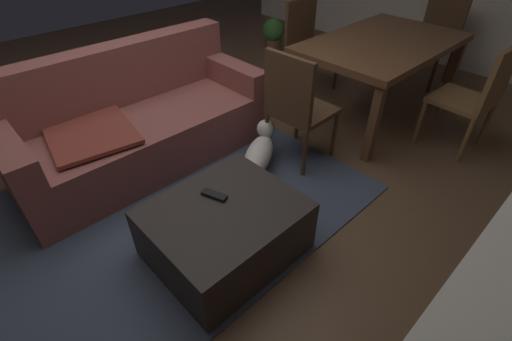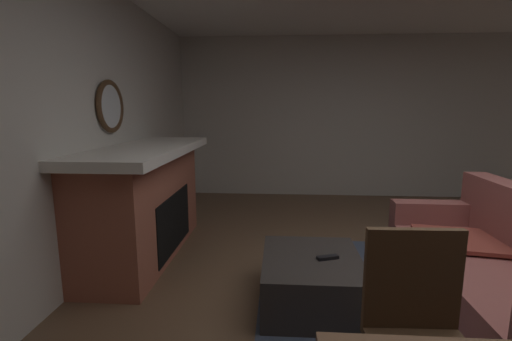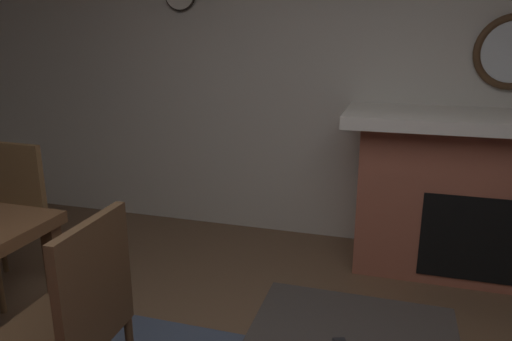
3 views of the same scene
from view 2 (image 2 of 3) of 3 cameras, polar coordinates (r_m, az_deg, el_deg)
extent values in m
plane|color=brown|center=(2.87, 27.61, -21.94)|extent=(9.19, 9.19, 0.00)
cube|color=beige|center=(2.79, -33.76, 5.11)|extent=(8.06, 0.12, 2.62)
cube|color=beige|center=(6.14, 14.17, 8.22)|extent=(0.12, 5.97, 2.62)
cube|color=#3D475B|center=(3.02, 21.04, -19.63)|extent=(2.60, 2.00, 0.01)
cube|color=#9E5642|center=(3.71, -17.58, -5.38)|extent=(1.85, 0.60, 1.03)
cube|color=black|center=(3.67, -13.62, -8.01)|extent=(1.02, 0.10, 0.56)
cube|color=white|center=(3.58, -17.29, 3.15)|extent=(2.09, 0.76, 0.08)
torus|color=#4C331E|center=(3.69, -22.34, 9.48)|extent=(0.50, 0.05, 0.50)
cylinder|color=silver|center=(3.69, -22.34, 9.48)|extent=(0.41, 0.01, 0.41)
cube|color=#8C4C47|center=(3.03, 33.79, -16.29)|extent=(2.01, 0.86, 0.42)
cube|color=#8C4C47|center=(3.69, 27.35, -6.01)|extent=(0.19, 0.84, 0.20)
cube|color=brown|center=(3.26, 30.75, -9.58)|extent=(0.67, 0.80, 0.03)
cube|color=#2D2826|center=(2.82, 8.86, -17.09)|extent=(0.85, 0.72, 0.37)
cube|color=black|center=(2.72, 11.45, -13.53)|extent=(0.10, 0.17, 0.02)
cube|color=#513823|center=(1.85, 23.83, -15.61)|extent=(0.05, 0.44, 0.48)
camera|label=1|loc=(3.55, -12.41, 15.42)|focal=25.32mm
camera|label=3|loc=(3.26, 41.48, 9.30)|focal=32.94mm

